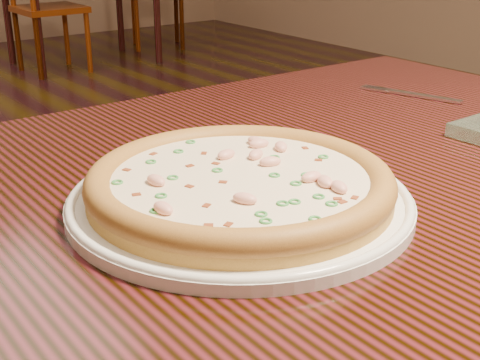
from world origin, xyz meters
TOP-DOWN VIEW (x-y plane):
  - ground at (0.00, 0.00)m, footprint 9.00×9.00m
  - hero_table at (-0.05, -0.85)m, footprint 1.20×0.80m
  - plate at (-0.17, -0.90)m, footprint 0.35×0.35m
  - pizza at (-0.17, -0.90)m, footprint 0.31×0.31m
  - fork at (0.32, -0.71)m, footprint 0.07×0.17m
  - chair_c at (1.13, 3.12)m, footprint 0.43×0.43m

SIDE VIEW (x-z plane):
  - ground at x=0.00m, z-range 0.00..0.00m
  - chair_c at x=1.13m, z-range -0.04..0.91m
  - hero_table at x=-0.05m, z-range 0.28..1.03m
  - fork at x=0.32m, z-range 0.75..0.75m
  - plate at x=-0.17m, z-range 0.75..0.77m
  - pizza at x=-0.17m, z-range 0.76..0.79m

